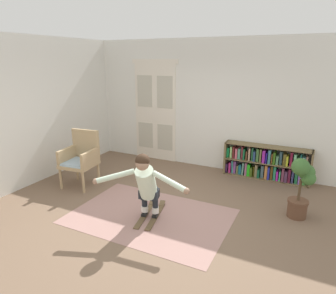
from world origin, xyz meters
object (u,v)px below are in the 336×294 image
potted_plant (302,186)px  person_skier (146,182)px  wicker_chair (81,157)px  bookshelf (266,164)px  skis_pair (151,214)px

potted_plant → person_skier: 2.41m
wicker_chair → bookshelf: bearing=31.2°
skis_pair → person_skier: (0.04, -0.20, 0.65)m
bookshelf → wicker_chair: 3.81m
skis_pair → person_skier: person_skier is taller
potted_plant → skis_pair: potted_plant is taller
skis_pair → potted_plant: bearing=24.3°
person_skier → wicker_chair: bearing=160.0°
potted_plant → skis_pair: (-2.15, -0.97, -0.53)m
wicker_chair → person_skier: bearing=-20.0°
person_skier → potted_plant: bearing=29.1°
wicker_chair → potted_plant: wicker_chair is taller
wicker_chair → person_skier: size_ratio=0.77×
potted_plant → skis_pair: size_ratio=1.09×
bookshelf → person_skier: bearing=-117.0°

